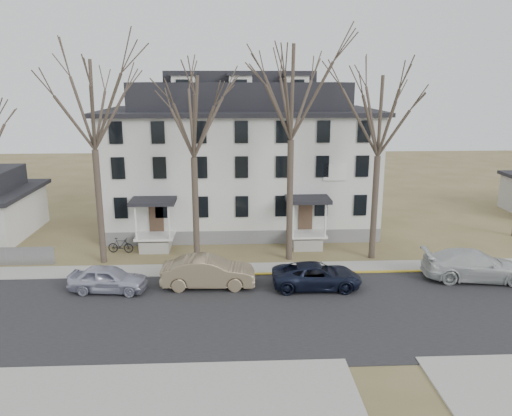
{
  "coord_description": "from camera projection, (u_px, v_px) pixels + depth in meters",
  "views": [
    {
      "loc": [
        -2.62,
        -20.96,
        11.4
      ],
      "look_at": [
        -1.2,
        9.0,
        3.69
      ],
      "focal_mm": 35.0,
      "sensor_mm": 36.0,
      "label": 1
    }
  ],
  "objects": [
    {
      "name": "tree_mid_left",
      "position": [
        193.0,
        111.0,
        30.1
      ],
      "size": [
        7.8,
        7.8,
        12.74
      ],
      "color": "#473B31",
      "rests_on": "ground"
    },
    {
      "name": "car_silver",
      "position": [
        108.0,
        279.0,
        27.52
      ],
      "size": [
        4.47,
        2.21,
        1.46
      ],
      "primitive_type": "imported",
      "rotation": [
        0.0,
        0.0,
        1.46
      ],
      "color": "#B1B2C7",
      "rests_on": "ground"
    },
    {
      "name": "yellow_curb",
      "position": [
        359.0,
        273.0,
        30.33
      ],
      "size": [
        14.0,
        0.25,
        0.06
      ],
      "primitive_type": "cube",
      "color": "gold",
      "rests_on": "ground"
    },
    {
      "name": "car_navy",
      "position": [
        317.0,
        276.0,
        28.03
      ],
      "size": [
        5.05,
        2.39,
        1.4
      ],
      "primitive_type": "imported",
      "rotation": [
        0.0,
        0.0,
        1.56
      ],
      "color": "black",
      "rests_on": "ground"
    },
    {
      "name": "tree_mid_right",
      "position": [
        380.0,
        110.0,
        30.62
      ],
      "size": [
        7.8,
        7.8,
        12.74
      ],
      "color": "#473B31",
      "rests_on": "ground"
    },
    {
      "name": "bicycle_left",
      "position": [
        154.0,
        243.0,
        34.5
      ],
      "size": [
        1.95,
        0.86,
        0.99
      ],
      "primitive_type": "imported",
      "rotation": [
        0.0,
        0.0,
        1.68
      ],
      "color": "black",
      "rests_on": "ground"
    },
    {
      "name": "far_sidewalk",
      "position": [
        276.0,
        269.0,
        30.98
      ],
      "size": [
        120.0,
        2.0,
        0.08
      ],
      "primitive_type": "cube",
      "color": "#A09F97",
      "rests_on": "ground"
    },
    {
      "name": "tree_center",
      "position": [
        292.0,
        86.0,
        30.0
      ],
      "size": [
        9.0,
        9.0,
        14.7
      ],
      "color": "#473B31",
      "rests_on": "ground"
    },
    {
      "name": "near_sidewalk_left",
      "position": [
        87.0,
        405.0,
        18.03
      ],
      "size": [
        20.0,
        5.0,
        0.08
      ],
      "primitive_type": "cube",
      "color": "#A09F97",
      "rests_on": "ground"
    },
    {
      "name": "car_white",
      "position": [
        475.0,
        266.0,
        29.15
      ],
      "size": [
        6.24,
        3.17,
        1.73
      ],
      "primitive_type": "imported",
      "rotation": [
        0.0,
        0.0,
        1.44
      ],
      "color": "silver",
      "rests_on": "ground"
    },
    {
      "name": "main_road",
      "position": [
        286.0,
        313.0,
        25.17
      ],
      "size": [
        120.0,
        10.0,
        0.04
      ],
      "primitive_type": "cube",
      "color": "#27272A",
      "rests_on": "ground"
    },
    {
      "name": "ground",
      "position": [
        291.0,
        332.0,
        23.24
      ],
      "size": [
        120.0,
        120.0,
        0.0
      ],
      "primitive_type": "plane",
      "color": "olive",
      "rests_on": "ground"
    },
    {
      "name": "bicycle_right",
      "position": [
        121.0,
        246.0,
        33.72
      ],
      "size": [
        1.79,
        0.68,
        1.05
      ],
      "primitive_type": "imported",
      "rotation": [
        0.0,
        0.0,
        1.46
      ],
      "color": "black",
      "rests_on": "ground"
    },
    {
      "name": "boarding_house",
      "position": [
        240.0,
        159.0,
        39.17
      ],
      "size": [
        20.8,
        12.36,
        12.05
      ],
      "color": "slate",
      "rests_on": "ground"
    },
    {
      "name": "tree_far_left",
      "position": [
        91.0,
        98.0,
        29.64
      ],
      "size": [
        8.4,
        8.4,
        13.72
      ],
      "color": "#473B31",
      "rests_on": "ground"
    },
    {
      "name": "car_tan",
      "position": [
        208.0,
        273.0,
        28.12
      ],
      "size": [
        5.3,
        1.95,
        1.73
      ],
      "primitive_type": "imported",
      "rotation": [
        0.0,
        0.0,
        1.55
      ],
      "color": "#827055",
      "rests_on": "ground"
    }
  ]
}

